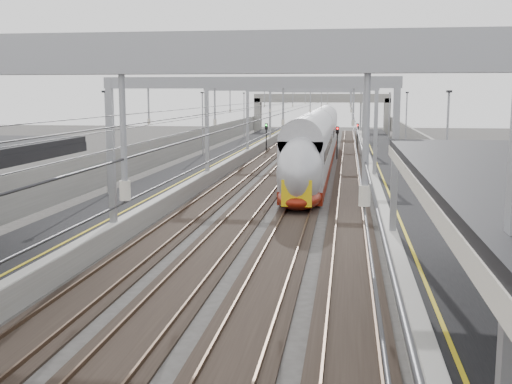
% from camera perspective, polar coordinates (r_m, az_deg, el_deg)
% --- Properties ---
extents(platform_left, '(4.00, 120.00, 1.00)m').
position_cam_1_polar(platform_left, '(52.57, -5.44, 1.71)').
color(platform_left, black).
rests_on(platform_left, ground).
extents(platform_right, '(4.00, 120.00, 1.00)m').
position_cam_1_polar(platform_right, '(51.25, 12.23, 1.38)').
color(platform_right, black).
rests_on(platform_right, ground).
extents(tracks, '(11.40, 140.00, 0.20)m').
position_cam_1_polar(tracks, '(51.35, 3.28, 1.07)').
color(tracks, black).
rests_on(tracks, ground).
extents(overhead_line, '(13.00, 140.00, 6.60)m').
position_cam_1_polar(overhead_line, '(57.50, 3.90, 7.97)').
color(overhead_line, '#919399').
rests_on(overhead_line, platform_left).
extents(overbridge, '(22.00, 2.20, 6.90)m').
position_cam_1_polar(overbridge, '(105.82, 5.87, 7.82)').
color(overbridge, slate).
rests_on(overbridge, ground).
extents(wall_left, '(0.30, 120.00, 3.20)m').
position_cam_1_polar(wall_left, '(53.29, -8.81, 2.94)').
color(wall_left, slate).
rests_on(wall_left, ground).
extents(wall_right, '(0.30, 120.00, 3.20)m').
position_cam_1_polar(wall_right, '(51.46, 15.83, 2.51)').
color(wall_right, slate).
rests_on(wall_right, ground).
extents(train, '(2.74, 50.00, 4.34)m').
position_cam_1_polar(train, '(59.14, 5.42, 4.07)').
color(train, maroon).
rests_on(train, ground).
extents(signal_green, '(0.32, 0.32, 3.48)m').
position_cam_1_polar(signal_green, '(75.67, 0.92, 5.33)').
color(signal_green, black).
rests_on(signal_green, ground).
extents(signal_red_near, '(0.32, 0.32, 3.48)m').
position_cam_1_polar(signal_red_near, '(68.77, 7.24, 4.93)').
color(signal_red_near, black).
rests_on(signal_red_near, ground).
extents(signal_red_far, '(0.32, 0.32, 3.48)m').
position_cam_1_polar(signal_red_far, '(76.02, 9.00, 5.24)').
color(signal_red_far, black).
rests_on(signal_red_far, ground).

